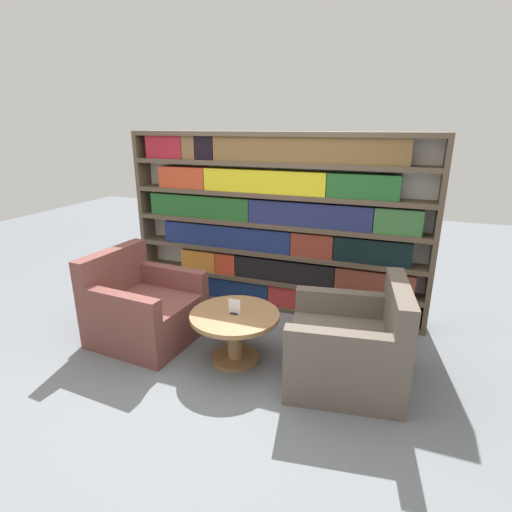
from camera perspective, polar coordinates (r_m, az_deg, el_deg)
name	(u,v)px	position (r m, az deg, el deg)	size (l,w,h in m)	color
ground_plane	(218,374)	(3.59, -5.44, -16.39)	(14.00, 14.00, 0.00)	slate
bookshelf	(276,225)	(4.45, 2.81, 4.49)	(3.36, 0.30, 1.97)	silver
armchair_left	(143,310)	(4.12, -15.81, -7.45)	(0.96, 0.93, 0.88)	brown
armchair_right	(350,348)	(3.43, 13.28, -12.73)	(1.02, 0.99, 0.88)	brown
coffee_table	(235,327)	(3.60, -3.03, -10.06)	(0.79, 0.79, 0.46)	olive
table_sign	(235,308)	(3.52, -3.09, -7.39)	(0.11, 0.06, 0.13)	black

